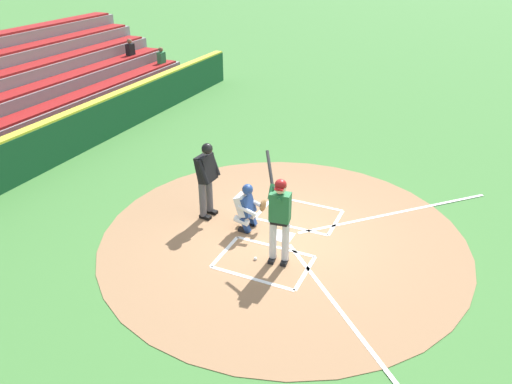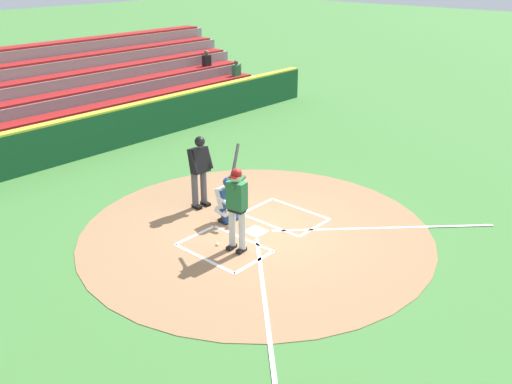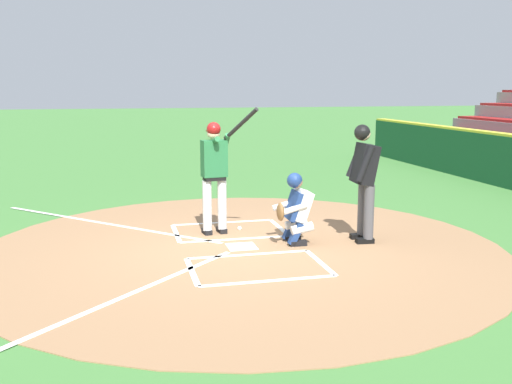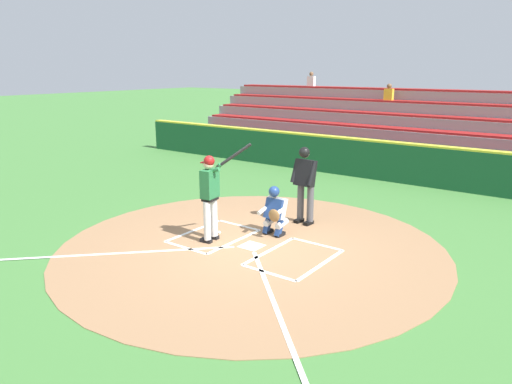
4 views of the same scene
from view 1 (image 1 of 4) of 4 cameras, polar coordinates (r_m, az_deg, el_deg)
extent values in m
plane|color=#427A38|center=(10.98, 3.12, -5.19)|extent=(120.00, 120.00, 0.00)
cylinder|color=#99704C|center=(10.98, 3.12, -5.16)|extent=(8.00, 8.00, 0.01)
cube|color=white|center=(10.97, 3.12, -5.12)|extent=(0.44, 0.44, 0.01)
cube|color=white|center=(12.10, 1.01, -1.71)|extent=(1.20, 0.08, 0.01)
cube|color=white|center=(11.60, 9.20, -3.51)|extent=(1.20, 0.08, 0.01)
cube|color=white|center=(11.33, 3.97, -3.99)|extent=(0.08, 1.80, 0.01)
cube|color=white|center=(12.31, 5.98, -1.31)|extent=(0.08, 1.80, 0.01)
cube|color=white|center=(10.50, -3.63, -6.84)|extent=(1.20, 0.08, 0.01)
cube|color=white|center=(9.92, 5.73, -9.28)|extent=(1.20, 0.08, 0.01)
cube|color=white|center=(10.63, 2.21, -6.33)|extent=(0.08, 1.80, 0.01)
cube|color=white|center=(9.73, -0.55, -9.94)|extent=(0.08, 1.80, 0.01)
cube|color=white|center=(8.90, 10.92, -14.82)|extent=(3.73, 3.73, 0.01)
cube|color=white|center=(12.31, 15.94, -2.31)|extent=(3.73, 3.73, 0.01)
cylinder|color=silver|center=(9.91, 3.43, -5.78)|extent=(0.15, 0.15, 0.84)
cube|color=black|center=(10.13, 3.30, -8.05)|extent=(0.27, 0.15, 0.09)
cylinder|color=silver|center=(9.96, 1.97, -5.55)|extent=(0.15, 0.15, 0.84)
cube|color=black|center=(10.18, 1.87, -7.81)|extent=(0.27, 0.15, 0.09)
cube|color=black|center=(9.68, 2.76, -3.35)|extent=(0.26, 0.37, 0.10)
cube|color=#236638|center=(9.52, 2.80, -1.75)|extent=(0.29, 0.43, 0.60)
sphere|color=beige|center=(9.31, 2.83, 0.39)|extent=(0.21, 0.21, 0.21)
sphere|color=maroon|center=(9.30, 2.87, 0.82)|extent=(0.23, 0.23, 0.23)
cube|color=maroon|center=(9.22, 2.69, 0.33)|extent=(0.13, 0.18, 0.02)
cylinder|color=#236638|center=(9.43, 3.00, -0.14)|extent=(0.44, 0.15, 0.21)
cylinder|color=#236638|center=(9.48, 1.77, 0.03)|extent=(0.27, 0.12, 0.29)
cylinder|color=black|center=(9.68, 1.62, 2.67)|extent=(0.64, 0.45, 0.53)
cylinder|color=black|center=(9.49, 1.94, 0.48)|extent=(0.10, 0.11, 0.08)
cube|color=black|center=(11.36, -0.67, -3.66)|extent=(0.12, 0.26, 0.09)
cube|color=navy|center=(11.26, -0.49, -3.04)|extent=(0.12, 0.24, 0.37)
cylinder|color=silver|center=(11.26, -0.95, -2.58)|extent=(0.15, 0.36, 0.21)
cube|color=black|center=(11.11, -1.39, -4.44)|extent=(0.12, 0.26, 0.09)
cube|color=navy|center=(11.02, -1.21, -3.81)|extent=(0.12, 0.24, 0.37)
cylinder|color=silver|center=(11.01, -1.68, -3.34)|extent=(0.15, 0.36, 0.21)
cube|color=silver|center=(10.97, -1.38, -1.41)|extent=(0.40, 0.36, 0.52)
cube|color=navy|center=(10.93, -0.86, -1.53)|extent=(0.42, 0.22, 0.46)
sphere|color=#9E7051|center=(10.77, -1.07, 0.23)|extent=(0.21, 0.21, 0.21)
sphere|color=navy|center=(10.75, -0.97, 0.30)|extent=(0.24, 0.24, 0.24)
cylinder|color=silver|center=(11.07, -0.13, -1.23)|extent=(0.10, 0.45, 0.20)
cylinder|color=silver|center=(10.76, -1.04, -2.17)|extent=(0.10, 0.45, 0.20)
ellipsoid|color=brown|center=(11.01, 0.81, -1.58)|extent=(0.28, 0.10, 0.28)
cylinder|color=#4C4C51|center=(11.67, -5.42, -0.25)|extent=(0.16, 0.16, 0.86)
cube|color=black|center=(11.87, -5.12, -2.29)|extent=(0.15, 0.29, 0.09)
cylinder|color=#4C4C51|center=(11.46, -6.19, -0.83)|extent=(0.16, 0.16, 0.86)
cube|color=black|center=(11.67, -5.87, -2.89)|extent=(0.15, 0.29, 0.09)
cube|color=black|center=(11.21, -5.81, 2.74)|extent=(0.46, 0.39, 0.66)
sphere|color=beige|center=(11.00, -5.75, 4.92)|extent=(0.22, 0.22, 0.22)
sphere|color=black|center=(10.98, -5.67, 5.00)|extent=(0.25, 0.25, 0.25)
cylinder|color=black|center=(11.34, -4.80, 3.25)|extent=(0.12, 0.29, 0.56)
cylinder|color=black|center=(10.98, -6.17, 2.33)|extent=(0.12, 0.29, 0.56)
sphere|color=white|center=(10.22, -0.08, -7.71)|extent=(0.07, 0.07, 0.07)
cube|color=#19512D|center=(14.80, -24.93, 3.93)|extent=(22.00, 0.36, 1.25)
cube|color=yellow|center=(14.58, -25.43, 6.28)|extent=(22.00, 0.32, 0.06)
cube|color=gray|center=(15.71, -27.15, 3.14)|extent=(20.00, 0.85, 0.45)
cube|color=maroon|center=(15.61, -27.35, 4.02)|extent=(19.60, 0.72, 0.08)
cube|color=#2D844C|center=(22.31, -10.88, 15.00)|extent=(0.36, 0.22, 0.46)
sphere|color=brown|center=(22.24, -10.96, 15.85)|extent=(0.20, 0.20, 0.20)
cube|color=black|center=(21.98, -14.33, 15.66)|extent=(0.36, 0.22, 0.46)
sphere|color=brown|center=(21.91, -14.43, 16.53)|extent=(0.20, 0.20, 0.20)
camera|label=2|loc=(4.21, 108.62, -11.86)|focal=38.74mm
camera|label=3|loc=(17.46, 19.81, 14.54)|focal=40.61mm
camera|label=4|loc=(14.96, 41.34, 12.08)|focal=33.21mm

